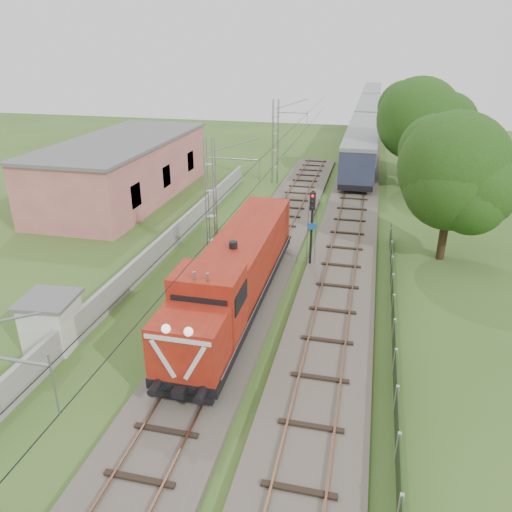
% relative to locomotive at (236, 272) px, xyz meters
% --- Properties ---
extents(ground, '(140.00, 140.00, 0.00)m').
position_rel_locomotive_xyz_m(ground, '(0.00, -6.72, -2.17)').
color(ground, '#36511E').
rests_on(ground, ground).
extents(track_main, '(4.20, 70.00, 0.45)m').
position_rel_locomotive_xyz_m(track_main, '(0.00, 0.28, -1.98)').
color(track_main, '#6B6054').
rests_on(track_main, ground).
extents(track_side, '(4.20, 80.00, 0.45)m').
position_rel_locomotive_xyz_m(track_side, '(5.00, 13.28, -1.98)').
color(track_side, '#6B6054').
rests_on(track_side, ground).
extents(catenary, '(3.31, 70.00, 8.00)m').
position_rel_locomotive_xyz_m(catenary, '(-2.95, 5.28, 1.88)').
color(catenary, gray).
rests_on(catenary, ground).
extents(boundary_wall, '(0.25, 40.00, 1.50)m').
position_rel_locomotive_xyz_m(boundary_wall, '(-6.50, 5.28, -1.42)').
color(boundary_wall, '#9E9E99').
rests_on(boundary_wall, ground).
extents(station_building, '(8.40, 20.40, 5.22)m').
position_rel_locomotive_xyz_m(station_building, '(-15.00, 17.28, 0.47)').
color(station_building, '#DE7C77').
rests_on(station_building, ground).
extents(fence, '(0.12, 32.00, 1.20)m').
position_rel_locomotive_xyz_m(fence, '(8.00, -3.72, -1.57)').
color(fence, black).
rests_on(fence, ground).
extents(locomotive, '(2.87, 16.40, 4.16)m').
position_rel_locomotive_xyz_m(locomotive, '(0.00, 0.00, 0.00)').
color(locomotive, black).
rests_on(locomotive, ground).
extents(coach_rake, '(3.27, 72.87, 3.78)m').
position_rel_locomotive_xyz_m(coach_rake, '(5.00, 58.10, 0.51)').
color(coach_rake, black).
rests_on(coach_rake, ground).
extents(signal_post, '(0.55, 0.43, 4.98)m').
position_rel_locomotive_xyz_m(signal_post, '(3.07, 6.02, 1.26)').
color(signal_post, black).
rests_on(signal_post, ground).
extents(relay_hut, '(2.62, 2.62, 2.48)m').
position_rel_locomotive_xyz_m(relay_hut, '(-7.40, -5.16, -0.91)').
color(relay_hut, silver).
rests_on(relay_hut, ground).
extents(tree_a, '(6.21, 5.91, 8.05)m').
position_rel_locomotive_xyz_m(tree_a, '(11.21, 9.42, 2.85)').
color(tree_a, '#3A2918').
rests_on(tree_a, ground).
extents(tree_b, '(7.21, 6.86, 9.34)m').
position_rel_locomotive_xyz_m(tree_b, '(11.32, 10.01, 3.66)').
color(tree_b, '#3A2918').
rests_on(tree_b, ground).
extents(tree_c, '(7.87, 7.50, 10.21)m').
position_rel_locomotive_xyz_m(tree_c, '(10.12, 26.29, 4.20)').
color(tree_c, '#3A2918').
rests_on(tree_c, ground).
extents(tree_d, '(6.66, 6.34, 8.63)m').
position_rel_locomotive_xyz_m(tree_d, '(12.84, 29.98, 3.22)').
color(tree_d, '#3A2918').
rests_on(tree_d, ground).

